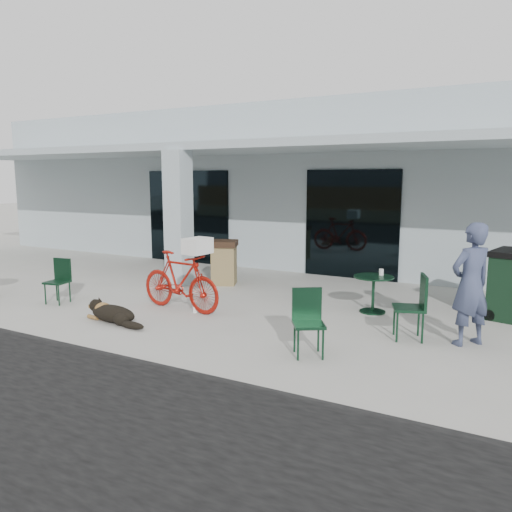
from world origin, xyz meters
The scene contains 17 objects.
ground centered at (0.00, 0.00, 0.00)m, with size 80.00×80.00×0.00m, color #ADABA3.
building centered at (0.00, 8.50, 2.25)m, with size 22.00×7.00×4.50m, color #A3B4B9.
storefront_glass_left centered at (-3.20, 4.98, 1.35)m, with size 2.80×0.06×2.70m, color black.
storefront_glass_right centered at (1.80, 4.98, 1.35)m, with size 2.40×0.06×2.70m, color black.
column centered at (-1.50, 2.30, 1.56)m, with size 0.50×0.50×3.12m, color #A3B4B9.
overhang centered at (0.00, 3.60, 3.21)m, with size 22.00×2.80×0.18m, color #A3B4B9.
bicycle centered at (-0.04, 0.40, 0.56)m, with size 0.53×1.87×1.13m, color #A3160D.
laundry_basket centered at (0.41, 0.35, 1.27)m, with size 0.49×0.36×0.29m, color white.
dog centered at (-0.55, -0.85, 0.18)m, with size 1.08×0.36×0.36m, color black, non-canonical shape.
cup_near_dog centered at (0.30, 0.39, 0.06)m, with size 0.09×0.09×0.11m, color white.
cafe_chair_near centered at (-2.53, -0.36, 0.45)m, with size 0.40×0.44×0.89m, color #123621, non-canonical shape.
cafe_table_far centered at (3.21, 2.00, 0.35)m, with size 0.74×0.74×0.69m, color #123621, non-canonical shape.
cafe_chair_far_a centered at (3.06, -0.73, 0.47)m, with size 0.43×0.47×0.95m, color #123621, non-canonical shape.
cafe_chair_far_b centered at (4.13, 0.71, 0.51)m, with size 0.46×0.51×1.03m, color #123621, non-canonical shape.
person centered at (4.97, 0.87, 0.93)m, with size 0.68×0.44×1.86m, color #38405E.
cup_on_table centered at (3.31, 2.15, 0.75)m, with size 0.09×0.09×0.12m, color white.
trash_receptacle centered at (-0.57, 2.80, 0.52)m, with size 0.61×0.61×1.04m, color olive, non-canonical shape.
Camera 1 is at (5.64, -7.02, 2.49)m, focal length 35.00 mm.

